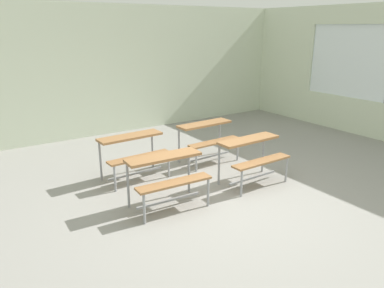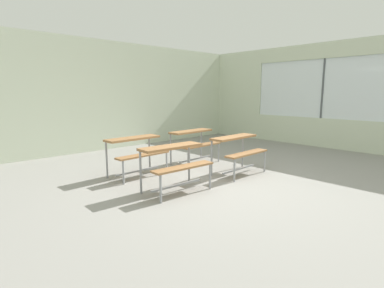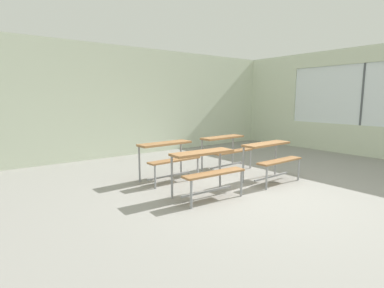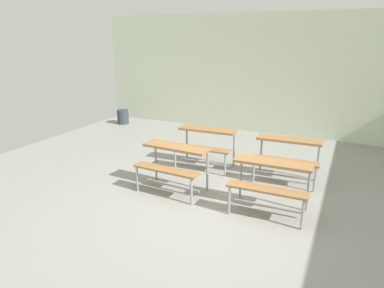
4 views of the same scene
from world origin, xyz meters
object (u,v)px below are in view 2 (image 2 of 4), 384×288
desk_bench_r1c0 (136,147)px  desk_bench_r0c1 (238,146)px  desk_bench_r1c1 (194,139)px  desk_bench_r0c0 (175,157)px

desk_bench_r1c0 → desk_bench_r0c1: bearing=-41.5°
desk_bench_r1c1 → desk_bench_r0c1: bearing=-92.5°
desk_bench_r1c1 → desk_bench_r0c0: bearing=-145.1°
desk_bench_r0c1 → desk_bench_r1c0: size_ratio=0.99×
desk_bench_r0c0 → desk_bench_r1c0: same height
desk_bench_r0c1 → desk_bench_r1c1: (0.00, 1.25, 0.00)m
desk_bench_r0c0 → desk_bench_r1c1: same height
desk_bench_r0c1 → desk_bench_r0c0: bearing=177.4°
desk_bench_r1c0 → desk_bench_r1c1: same height
desk_bench_r0c0 → desk_bench_r1c0: bearing=90.4°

